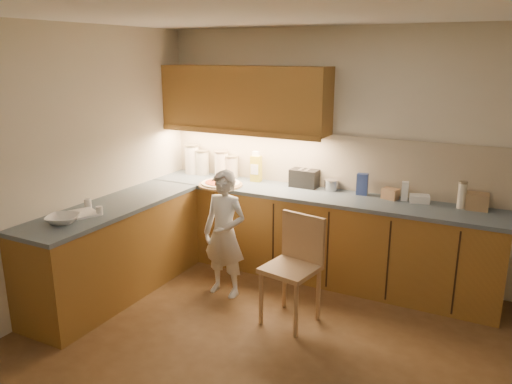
# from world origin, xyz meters

# --- Properties ---
(room) EXTENTS (4.54, 4.50, 2.62)m
(room) POSITION_xyz_m (0.00, 0.00, 1.68)
(room) COLOR #53371C
(room) RESTS_ON ground
(l_counter) EXTENTS (3.77, 2.62, 0.92)m
(l_counter) POSITION_xyz_m (-0.92, 1.25, 0.46)
(l_counter) COLOR olive
(l_counter) RESTS_ON ground
(backsplash) EXTENTS (3.75, 0.02, 0.58)m
(backsplash) POSITION_xyz_m (-0.38, 1.99, 1.21)
(backsplash) COLOR #B8AB8F
(backsplash) RESTS_ON l_counter
(upper_cabinets) EXTENTS (1.95, 0.36, 0.73)m
(upper_cabinets) POSITION_xyz_m (-1.27, 1.82, 1.85)
(upper_cabinets) COLOR olive
(upper_cabinets) RESTS_ON ground
(pizza_on_board) EXTENTS (0.48, 0.48, 0.20)m
(pizza_on_board) POSITION_xyz_m (-1.40, 1.50, 0.94)
(pizza_on_board) COLOR tan
(pizza_on_board) RESTS_ON l_counter
(child) EXTENTS (0.47, 0.32, 1.26)m
(child) POSITION_xyz_m (-0.98, 0.88, 0.63)
(child) COLOR silver
(child) RESTS_ON ground
(wooden_chair) EXTENTS (0.50, 0.50, 0.96)m
(wooden_chair) POSITION_xyz_m (-0.18, 0.75, 0.56)
(wooden_chair) COLOR tan
(wooden_chair) RESTS_ON ground
(mixing_bowl) EXTENTS (0.36, 0.36, 0.07)m
(mixing_bowl) POSITION_xyz_m (-1.95, -0.19, 0.95)
(mixing_bowl) COLOR white
(mixing_bowl) RESTS_ON l_counter
(canister_a) EXTENTS (0.18, 0.18, 0.36)m
(canister_a) POSITION_xyz_m (-2.01, 1.85, 1.10)
(canister_a) COLOR white
(canister_a) RESTS_ON l_counter
(canister_b) EXTENTS (0.17, 0.17, 0.30)m
(canister_b) POSITION_xyz_m (-1.88, 1.87, 1.07)
(canister_b) COLOR silver
(canister_b) RESTS_ON l_counter
(canister_c) EXTENTS (0.17, 0.17, 0.31)m
(canister_c) POSITION_xyz_m (-1.60, 1.86, 1.08)
(canister_c) COLOR white
(canister_c) RESTS_ON l_counter
(canister_d) EXTENTS (0.16, 0.16, 0.26)m
(canister_d) POSITION_xyz_m (-1.48, 1.90, 1.05)
(canister_d) COLOR beige
(canister_d) RESTS_ON l_counter
(oil_jug) EXTENTS (0.12, 0.09, 0.35)m
(oil_jug) POSITION_xyz_m (-1.14, 1.86, 1.08)
(oil_jug) COLOR gold
(oil_jug) RESTS_ON l_counter
(toaster) EXTENTS (0.30, 0.17, 0.20)m
(toaster) POSITION_xyz_m (-0.56, 1.88, 1.02)
(toaster) COLOR black
(toaster) RESTS_ON l_counter
(steel_pot) EXTENTS (0.15, 0.15, 0.12)m
(steel_pot) POSITION_xyz_m (-0.25, 1.88, 0.98)
(steel_pot) COLOR #B6B6BB
(steel_pot) RESTS_ON l_counter
(blue_box) EXTENTS (0.12, 0.09, 0.22)m
(blue_box) POSITION_xyz_m (0.08, 1.87, 1.03)
(blue_box) COLOR #304692
(blue_box) RESTS_ON l_counter
(card_box_a) EXTENTS (0.18, 0.15, 0.11)m
(card_box_a) POSITION_xyz_m (0.38, 1.85, 0.97)
(card_box_a) COLOR tan
(card_box_a) RESTS_ON l_counter
(white_bottle) EXTENTS (0.07, 0.07, 0.19)m
(white_bottle) POSITION_xyz_m (0.52, 1.85, 1.02)
(white_bottle) COLOR white
(white_bottle) RESTS_ON l_counter
(flat_pack) EXTENTS (0.21, 0.17, 0.07)m
(flat_pack) POSITION_xyz_m (0.66, 1.85, 0.96)
(flat_pack) COLOR white
(flat_pack) RESTS_ON l_counter
(tall_jar) EXTENTS (0.08, 0.08, 0.26)m
(tall_jar) POSITION_xyz_m (1.04, 1.84, 1.05)
(tall_jar) COLOR white
(tall_jar) RESTS_ON l_counter
(card_box_b) EXTENTS (0.21, 0.17, 0.15)m
(card_box_b) POSITION_xyz_m (1.18, 1.87, 1.00)
(card_box_b) COLOR tan
(card_box_b) RESTS_ON l_counter
(dough_cloth) EXTENTS (0.34, 0.31, 0.02)m
(dough_cloth) POSITION_xyz_m (-1.97, 0.06, 0.93)
(dough_cloth) COLOR white
(dough_cloth) RESTS_ON l_counter
(spice_jar_a) EXTENTS (0.08, 0.08, 0.09)m
(spice_jar_a) POSITION_xyz_m (-2.08, 0.23, 0.96)
(spice_jar_a) COLOR silver
(spice_jar_a) RESTS_ON l_counter
(spice_jar_b) EXTENTS (0.07, 0.07, 0.08)m
(spice_jar_b) POSITION_xyz_m (-1.83, 0.12, 0.96)
(spice_jar_b) COLOR white
(spice_jar_b) RESTS_ON l_counter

